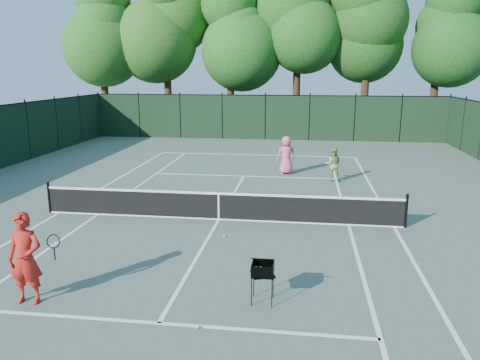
# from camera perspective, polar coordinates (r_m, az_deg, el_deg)

# --- Properties ---
(ground) EXTENTS (90.00, 90.00, 0.00)m
(ground) POSITION_cam_1_polar(r_m,az_deg,el_deg) (15.17, -2.60, -4.85)
(ground) COLOR #4D5D51
(ground) RESTS_ON ground
(sideline_doubles_left) EXTENTS (0.10, 23.77, 0.01)m
(sideline_doubles_left) POSITION_cam_1_polar(r_m,az_deg,el_deg) (17.00, -21.16, -3.74)
(sideline_doubles_left) COLOR white
(sideline_doubles_left) RESTS_ON ground
(sideline_doubles_right) EXTENTS (0.10, 23.77, 0.01)m
(sideline_doubles_right) POSITION_cam_1_polar(r_m,az_deg,el_deg) (15.21, 18.28, -5.46)
(sideline_doubles_right) COLOR white
(sideline_doubles_right) RESTS_ON ground
(sideline_singles_left) EXTENTS (0.10, 23.77, 0.01)m
(sideline_singles_left) POSITION_cam_1_polar(r_m,az_deg,el_deg) (16.39, -16.94, -4.03)
(sideline_singles_left) COLOR white
(sideline_singles_left) RESTS_ON ground
(sideline_singles_right) EXTENTS (0.10, 23.77, 0.01)m
(sideline_singles_right) POSITION_cam_1_polar(r_m,az_deg,el_deg) (15.01, 13.11, -5.37)
(sideline_singles_right) COLOR white
(sideline_singles_right) RESTS_ON ground
(baseline_far) EXTENTS (10.97, 0.10, 0.01)m
(baseline_far) POSITION_cam_1_polar(r_m,az_deg,el_deg) (26.61, 1.98, 3.08)
(baseline_far) COLOR white
(baseline_far) RESTS_ON ground
(service_line_near) EXTENTS (8.23, 0.10, 0.01)m
(service_line_near) POSITION_cam_1_polar(r_m,az_deg,el_deg) (9.46, -9.84, -16.81)
(service_line_near) COLOR white
(service_line_near) RESTS_ON ground
(service_line_far) EXTENTS (8.23, 0.10, 0.01)m
(service_line_far) POSITION_cam_1_polar(r_m,az_deg,el_deg) (21.27, 0.48, 0.49)
(service_line_far) COLOR white
(service_line_far) RESTS_ON ground
(center_service_line) EXTENTS (0.10, 12.80, 0.01)m
(center_service_line) POSITION_cam_1_polar(r_m,az_deg,el_deg) (15.17, -2.60, -4.83)
(center_service_line) COLOR white
(center_service_line) RESTS_ON ground
(tennis_net) EXTENTS (11.69, 0.09, 1.06)m
(tennis_net) POSITION_cam_1_polar(r_m,az_deg,el_deg) (15.03, -2.62, -3.12)
(tennis_net) COLOR black
(tennis_net) RESTS_ON ground
(fence_far) EXTENTS (24.00, 0.05, 3.00)m
(fence_far) POSITION_cam_1_polar(r_m,az_deg,el_deg) (32.44, 3.10, 7.58)
(fence_far) COLOR black
(fence_far) RESTS_ON ground
(tree_0) EXTENTS (6.40, 6.40, 13.14)m
(tree_0) POSITION_cam_1_polar(r_m,az_deg,el_deg) (39.10, -16.66, 17.82)
(tree_0) COLOR black
(tree_0) RESTS_ON ground
(tree_1) EXTENTS (6.80, 6.80, 13.98)m
(tree_1) POSITION_cam_1_polar(r_m,az_deg,el_deg) (37.91, -9.07, 19.16)
(tree_1) COLOR black
(tree_1) RESTS_ON ground
(tree_2) EXTENTS (6.00, 6.00, 12.40)m
(tree_2) POSITION_cam_1_polar(r_m,az_deg,el_deg) (36.53, -1.19, 18.02)
(tree_2) COLOR black
(tree_2) RESTS_ON ground
(tree_3) EXTENTS (7.00, 7.00, 14.45)m
(tree_3) POSITION_cam_1_polar(r_m,az_deg,el_deg) (36.73, 7.16, 19.90)
(tree_3) COLOR black
(tree_3) RESTS_ON ground
(tree_4) EXTENTS (6.20, 6.20, 12.97)m
(tree_4) POSITION_cam_1_polar(r_m,az_deg,el_deg) (36.20, 15.46, 18.27)
(tree_4) COLOR black
(tree_4) RESTS_ON ground
(tree_5) EXTENTS (5.80, 5.80, 12.23)m
(tree_5) POSITION_cam_1_polar(r_m,az_deg,el_deg) (37.59, 23.22, 16.84)
(tree_5) COLOR black
(tree_5) RESTS_ON ground
(coach) EXTENTS (0.94, 0.69, 1.94)m
(coach) POSITION_cam_1_polar(r_m,az_deg,el_deg) (10.60, -24.70, -8.69)
(coach) COLOR red
(coach) RESTS_ON ground
(player_pink) EXTENTS (0.97, 0.75, 1.76)m
(player_pink) POSITION_cam_1_polar(r_m,az_deg,el_deg) (21.72, 5.67, 3.05)
(player_pink) COLOR #EB5383
(player_pink) RESTS_ON ground
(player_green) EXTENTS (0.73, 0.58, 1.48)m
(player_green) POSITION_cam_1_polar(r_m,az_deg,el_deg) (20.59, 11.27, 1.90)
(player_green) COLOR #79A351
(player_green) RESTS_ON ground
(ball_hopper) EXTENTS (0.57, 0.57, 0.87)m
(ball_hopper) POSITION_cam_1_polar(r_m,az_deg,el_deg) (9.77, 2.80, -10.81)
(ball_hopper) COLOR black
(ball_hopper) RESTS_ON ground
(loose_ball_near_cart) EXTENTS (0.07, 0.07, 0.07)m
(loose_ball_near_cart) POSITION_cam_1_polar(r_m,az_deg,el_deg) (9.20, -5.15, -17.40)
(loose_ball_near_cart) COLOR #C9D52B
(loose_ball_near_cart) RESTS_ON ground
(loose_ball_midcourt) EXTENTS (0.07, 0.07, 0.07)m
(loose_ball_midcourt) POSITION_cam_1_polar(r_m,az_deg,el_deg) (13.59, -1.94, -6.88)
(loose_ball_midcourt) COLOR #C0D82C
(loose_ball_midcourt) RESTS_ON ground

